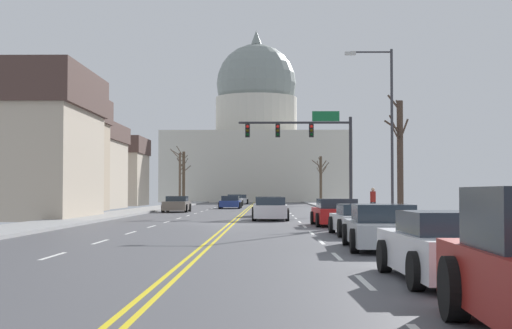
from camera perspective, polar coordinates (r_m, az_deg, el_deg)
name	(u,v)px	position (r m, az deg, el deg)	size (l,w,h in m)	color
ground	(232,223)	(37.21, -1.90, -4.53)	(20.00, 180.00, 0.20)	#4C4C52
signal_gantry	(311,139)	(51.65, 4.23, 1.95)	(7.91, 0.41, 7.07)	#28282D
street_lamp_right	(386,119)	(38.61, 9.98, 3.45)	(2.47, 0.24, 8.80)	#333338
capitol_building	(256,143)	(121.89, 0.02, 1.68)	(29.40, 19.96, 28.39)	beige
sedan_near_00	(269,207)	(48.17, 0.99, -3.30)	(2.14, 4.42, 1.28)	silver
sedan_near_01	(271,209)	(41.40, 1.17, -3.46)	(2.09, 4.50, 1.30)	silver
sedan_near_02	(336,213)	(34.80, 6.18, -3.73)	(2.21, 4.51, 1.27)	#B71414
sedan_near_03	(362,220)	(27.45, 8.13, -4.27)	(2.17, 4.50, 1.14)	silver
sedan_near_04	(382,228)	(20.83, 9.68, -4.87)	(2.09, 4.72, 1.24)	#9EA3A8
sedan_near_05	(450,248)	(13.69, 14.69, -6.23)	(2.12, 4.46, 1.24)	silver
sedan_oncoming_00	(177,204)	(58.73, -6.12, -3.08)	(2.05, 4.67, 1.25)	#6B6056
sedan_oncoming_01	(230,203)	(70.86, -1.99, -2.95)	(2.10, 4.60, 1.20)	navy
sedan_oncoming_02	(234,201)	(84.40, -1.67, -2.79)	(2.03, 4.51, 1.29)	silver
sedan_oncoming_03	(240,200)	(97.92, -1.24, -2.71)	(2.11, 4.32, 1.23)	silver
flank_building_01	(61,166)	(72.75, -14.75, -0.10)	(11.25, 10.40, 8.02)	#B2A38E
flank_building_02	(25,152)	(62.76, -17.37, 0.89)	(12.30, 9.88, 9.42)	tan
flank_building_03	(106,171)	(88.18, -11.45, -0.50)	(9.07, 8.75, 7.91)	#B2A38E
bare_tree_00	(400,155)	(40.58, 11.02, 0.69)	(0.98, 3.02, 6.72)	#423328
bare_tree_01	(184,177)	(89.68, -5.60, -0.93)	(1.87, 1.58, 6.95)	#4C3D2D
bare_tree_02	(321,178)	(85.98, 5.01, -1.07)	(2.03, 1.80, 5.57)	#4C3D2D
bare_tree_03	(180,176)	(84.40, -5.86, -0.91)	(2.39, 1.54, 6.37)	brown
pedestrian_00	(373,200)	(45.37, 9.00, -2.73)	(0.35, 0.34, 1.70)	#33333D
bicycle_parked	(408,217)	(33.17, 11.60, -3.97)	(0.12, 1.77, 0.85)	black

